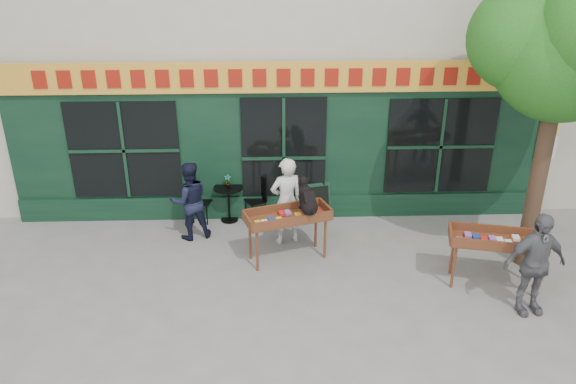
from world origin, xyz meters
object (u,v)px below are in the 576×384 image
Objects in this scene: book_cart_center at (288,218)px; man_right at (535,264)px; book_cart_right at (497,242)px; woman at (286,201)px; bistro_table at (229,197)px; man_left at (190,201)px; dog at (308,196)px.

man_right is at bearing -43.24° from book_cart_center.
man_right is (0.30, -0.75, 0.03)m from book_cart_right.
book_cart_center is 0.94× the size of woman.
man_left is at bearing -135.18° from bistro_table.
woman is at bearing 98.44° from dog.
man_right is 2.24× the size of bistro_table.
dog is at bearing -47.22° from bistro_table.
book_cart_center is 1.99m from bistro_table.
book_cart_right is 2.11× the size of bistro_table.
dog is 0.35× the size of man_right.
man_right reaches higher than book_cart_right.
book_cart_right is at bearing 136.21° from woman.
dog reaches higher than book_cart_right.
book_cart_right is 1.02× the size of man_left.
man_right is 1.08× the size of man_left.
woman reaches higher than book_cart_right.
woman is 1.53m from bistro_table.
book_cart_center is 1.01× the size of book_cart_right.
bistro_table is 1.02m from man_left.
book_cart_center is 2.13× the size of bistro_table.
book_cart_right is (3.08, -0.95, -0.47)m from dog.
dog reaches higher than man_left.
book_cart_right is at bearing 141.35° from man_left.
bistro_table is at bearing 108.16° from book_cart_center.
bistro_table is (-1.17, 1.59, -0.28)m from book_cart_center.
man_right is (3.73, -2.40, -0.01)m from woman.
book_cart_center is at bearing 135.43° from man_left.
woman is 2.28× the size of bistro_table.
book_cart_center is at bearing 148.61° from man_right.
book_cart_center is 0.95× the size of man_right.
book_cart_center is 1.02× the size of man_left.
woman is 1.10× the size of man_left.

